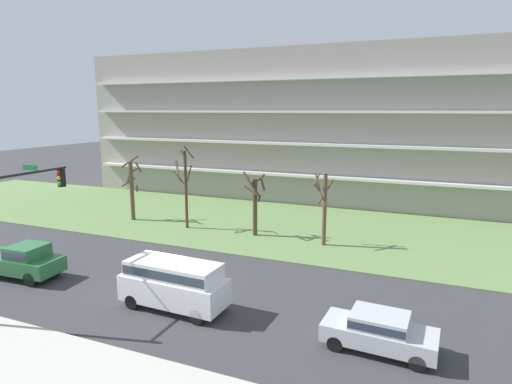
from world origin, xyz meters
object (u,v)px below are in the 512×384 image
at_px(tree_left, 185,185).
at_px(van_white_near_left, 174,281).
at_px(sedan_silver_center_left, 379,330).
at_px(tree_center, 255,202).
at_px(tree_far_left, 132,187).
at_px(traffic_signal_mast, 14,217).
at_px(tree_right, 324,206).
at_px(pickup_green_center_right, 20,260).

xyz_separation_m(tree_left, van_white_near_left, (6.91, -12.31, -2.14)).
bearing_deg(sedan_silver_center_left, tree_center, 133.06).
bearing_deg(tree_center, tree_far_left, 178.25).
bearing_deg(traffic_signal_mast, van_white_near_left, 26.69).
relative_size(tree_center, van_white_near_left, 0.94).
xyz_separation_m(tree_left, sedan_silver_center_left, (16.44, -12.31, -2.67)).
relative_size(tree_far_left, traffic_signal_mast, 0.80).
relative_size(tree_right, pickup_green_center_right, 0.94).
xyz_separation_m(tree_far_left, pickup_green_center_right, (2.20, -12.87, -1.92)).
bearing_deg(tree_right, tree_center, 176.37).
xyz_separation_m(tree_right, van_white_near_left, (-4.27, -12.20, -1.51)).
height_order(tree_center, tree_right, tree_right).
xyz_separation_m(tree_center, pickup_green_center_right, (-9.36, -12.52, -1.63)).
xyz_separation_m(sedan_silver_center_left, pickup_green_center_right, (-19.89, 0.01, 0.14)).
bearing_deg(tree_right, pickup_green_center_right, -140.23).
distance_m(tree_right, pickup_green_center_right, 19.14).
distance_m(tree_left, traffic_signal_mast, 15.51).
bearing_deg(van_white_near_left, tree_left, 121.32).
bearing_deg(tree_left, sedan_silver_center_left, -36.84).
xyz_separation_m(tree_far_left, traffic_signal_mast, (6.31, -16.03, 1.74)).
height_order(tree_center, traffic_signal_mast, traffic_signal_mast).
bearing_deg(sedan_silver_center_left, tree_left, 146.17).
height_order(tree_center, van_white_near_left, tree_center).
relative_size(tree_center, tree_right, 0.96).
height_order(tree_far_left, tree_center, tree_far_left).
bearing_deg(traffic_signal_mast, pickup_green_center_right, 142.50).
bearing_deg(tree_right, van_white_near_left, -109.30).
xyz_separation_m(tree_left, tree_center, (5.90, 0.22, -0.89)).
bearing_deg(pickup_green_center_right, tree_center, 49.94).
distance_m(van_white_near_left, traffic_signal_mast, 7.73).
height_order(tree_far_left, tree_left, tree_left).
bearing_deg(tree_left, tree_center, 2.11).
xyz_separation_m(tree_left, pickup_green_center_right, (-3.45, -12.30, -2.52)).
height_order(sedan_silver_center_left, traffic_signal_mast, traffic_signal_mast).
relative_size(tree_right, traffic_signal_mast, 0.74).
bearing_deg(van_white_near_left, tree_right, 72.71).
xyz_separation_m(van_white_near_left, pickup_green_center_right, (-10.37, 0.01, -0.38)).
xyz_separation_m(tree_far_left, sedan_silver_center_left, (22.09, -12.88, -2.07)).
relative_size(tree_center, sedan_silver_center_left, 1.11).
xyz_separation_m(van_white_near_left, traffic_signal_mast, (-6.25, -3.14, 3.29)).
height_order(tree_center, pickup_green_center_right, tree_center).
bearing_deg(tree_center, tree_right, -3.63).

